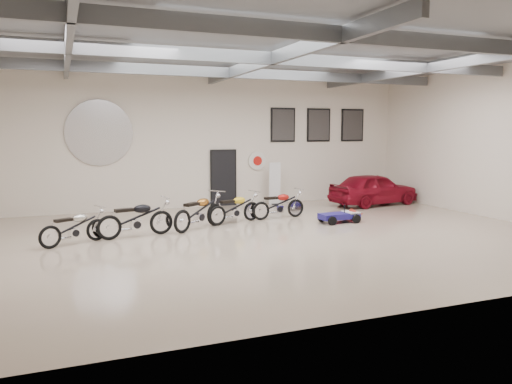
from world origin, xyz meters
name	(u,v)px	position (x,y,z in m)	size (l,w,h in m)	color
floor	(272,237)	(0.00, 0.00, 0.00)	(16.00, 12.00, 0.01)	tan
ceiling	(273,49)	(0.00, 0.00, 5.00)	(16.00, 12.00, 0.01)	slate
back_wall	(210,141)	(0.00, 6.00, 2.50)	(16.00, 0.02, 5.00)	silver
right_wall	(499,142)	(8.00, 0.00, 2.50)	(0.02, 12.00, 5.00)	silver
ceiling_beams	(273,59)	(0.00, 0.00, 4.75)	(15.80, 11.80, 0.32)	slate
door	(223,178)	(0.50, 5.95, 1.05)	(0.92, 0.08, 2.10)	black
logo_plaque	(99,133)	(-4.00, 5.95, 2.80)	(2.30, 0.06, 1.16)	silver
poster_left	(283,125)	(3.00, 5.96, 3.10)	(1.05, 0.08, 1.35)	black
poster_mid	(319,125)	(4.60, 5.96, 3.10)	(1.05, 0.08, 1.35)	black
poster_right	(352,125)	(6.20, 5.96, 3.10)	(1.05, 0.08, 1.35)	black
oil_sign	(257,161)	(1.90, 5.95, 1.70)	(0.72, 0.10, 0.72)	white
banner_stand	(275,183)	(2.46, 5.50, 0.86)	(0.47, 0.19, 1.72)	white
motorcycle_silver	(74,227)	(-5.04, 1.01, 0.46)	(1.79, 0.55, 0.93)	silver
motorcycle_black	(136,218)	(-3.45, 1.34, 0.54)	(2.06, 0.64, 1.07)	silver
motorcycle_gold	(199,211)	(-1.57, 1.80, 0.54)	(2.08, 0.65, 1.08)	silver
motorcycle_yellow	(235,208)	(-0.27, 2.33, 0.49)	(1.89, 0.58, 0.98)	silver
motorcycle_red	(279,204)	(1.33, 2.56, 0.49)	(1.87, 0.58, 0.97)	silver
go_kart	(343,213)	(2.95, 1.21, 0.28)	(1.57, 0.71, 0.57)	navy
vintage_car	(374,189)	(6.00, 4.00, 0.62)	(3.66, 1.48, 1.25)	maroon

